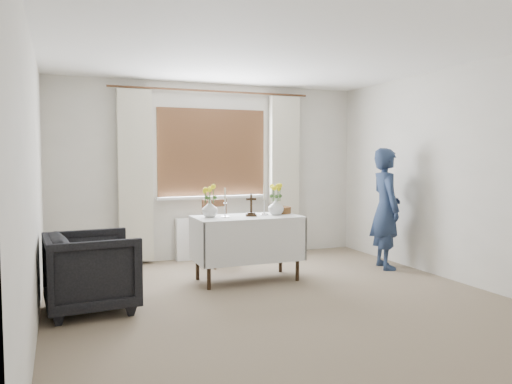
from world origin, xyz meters
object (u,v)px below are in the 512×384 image
altar_table (247,248)px  person (386,208)px  wooden_cross (251,205)px  flower_vase_right (276,207)px  wooden_chair (220,233)px  flower_vase_left (210,209)px  armchair (92,271)px

altar_table → person: 1.96m
altar_table → wooden_cross: wooden_cross is taller
flower_vase_right → wooden_cross: bearing=-177.9°
wooden_chair → flower_vase_left: 1.01m
flower_vase_left → flower_vase_right: (0.80, -0.07, -0.00)m
wooden_chair → flower_vase_right: flower_vase_right is taller
wooden_chair → armchair: size_ratio=1.07×
person → flower_vase_left: 2.36m
wooden_chair → person: 2.21m
altar_table → armchair: size_ratio=1.50×
altar_table → armchair: altar_table is taller
wooden_cross → altar_table: bearing=177.9°
person → flower_vase_left: size_ratio=8.01×
wooden_cross → flower_vase_right: size_ratio=1.38×
wooden_cross → armchair: bearing=-146.6°
altar_table → person: person is taller
wooden_chair → wooden_cross: (0.09, -0.92, 0.45)m
armchair → wooden_cross: bearing=-77.8°
altar_table → flower_vase_right: bearing=-0.5°
wooden_chair → flower_vase_right: 1.08m
person → wooden_chair: bearing=78.3°
wooden_cross → person: bearing=16.1°
flower_vase_left → flower_vase_right: size_ratio=1.00×
flower_vase_left → flower_vase_right: same height
person → flower_vase_right: (-1.55, 0.04, 0.07)m
flower_vase_left → wooden_chair: bearing=64.9°
altar_table → wooden_chair: wooden_chair is taller
wooden_chair → flower_vase_right: size_ratio=4.52×
person → wooden_cross: bearing=103.1°
armchair → wooden_cross: size_ratio=3.07×
wooden_chair → wooden_cross: size_ratio=3.28×
altar_table → wooden_chair: (-0.04, 0.90, 0.06)m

